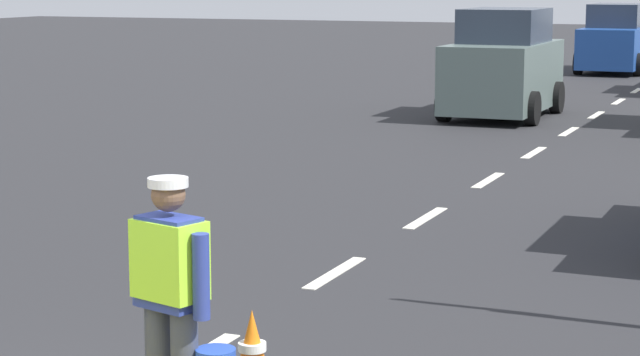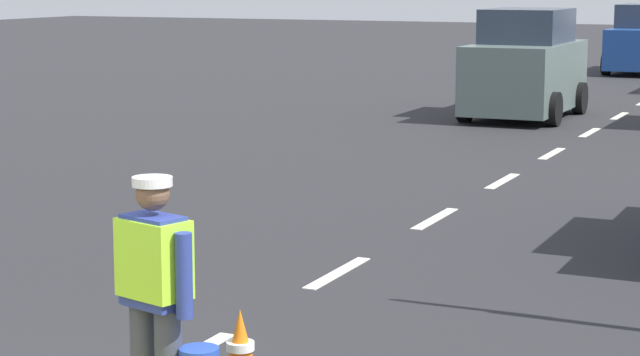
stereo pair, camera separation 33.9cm
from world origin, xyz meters
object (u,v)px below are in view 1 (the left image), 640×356
Objects in this scene: traffic_cone_near at (252,353)px; car_oncoming_second at (503,67)px; road_worker at (174,291)px; car_oncoming_third at (616,40)px.

car_oncoming_second is (-2.55, 17.47, 0.74)m from traffic_cone_near.
road_worker is at bearing -82.60° from car_oncoming_second.
car_oncoming_third is at bearing 93.82° from road_worker.
car_oncoming_third is (0.28, 13.09, -0.08)m from car_oncoming_second.
road_worker is 2.68× the size of traffic_cone_near.
car_oncoming_second is at bearing -91.21° from car_oncoming_third.
car_oncoming_third is at bearing 88.79° from car_oncoming_second.
traffic_cone_near is (0.18, 0.79, -0.62)m from road_worker.
car_oncoming_third is (-2.09, 31.35, 0.03)m from road_worker.
car_oncoming_third is (-2.27, 30.56, 0.65)m from traffic_cone_near.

